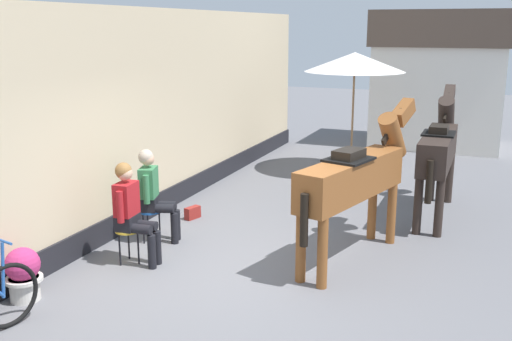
{
  "coord_description": "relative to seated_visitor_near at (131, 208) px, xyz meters",
  "views": [
    {
      "loc": [
        2.72,
        -6.58,
        3.12
      ],
      "look_at": [
        -0.4,
        1.2,
        1.05
      ],
      "focal_mm": 41.33,
      "sensor_mm": 36.0,
      "label": 1
    }
  ],
  "objects": [
    {
      "name": "ground_plane",
      "position": [
        1.57,
        3.31,
        -0.78
      ],
      "size": [
        40.0,
        40.0,
        0.0
      ],
      "primitive_type": "plane",
      "color": "slate"
    },
    {
      "name": "saddled_horse_far",
      "position": [
        3.55,
        3.7,
        0.38
      ],
      "size": [
        0.5,
        3.0,
        2.06
      ],
      "color": "#2D231E",
      "rests_on": "ground_plane"
    },
    {
      "name": "seated_visitor_far",
      "position": [
        -0.18,
        0.85,
        0.0
      ],
      "size": [
        0.61,
        0.48,
        1.39
      ],
      "color": "#194C99",
      "rests_on": "ground_plane"
    },
    {
      "name": "cafe_parasol",
      "position": [
        1.57,
        6.06,
        1.59
      ],
      "size": [
        2.1,
        2.1,
        2.58
      ],
      "color": "black",
      "rests_on": "ground_plane"
    },
    {
      "name": "satchel_bag",
      "position": [
        -0.16,
        1.98,
        -0.68
      ],
      "size": [
        0.2,
        0.3,
        0.2
      ],
      "primitive_type": "cube",
      "rotation": [
        0.0,
        0.0,
        4.42
      ],
      "color": "maroon",
      "rests_on": "ground_plane"
    },
    {
      "name": "flower_planter_near",
      "position": [
        -0.57,
        -1.4,
        -0.44
      ],
      "size": [
        0.43,
        0.43,
        0.64
      ],
      "color": "beige",
      "rests_on": "ground_plane"
    },
    {
      "name": "saddled_horse_near",
      "position": [
        2.7,
        1.3,
        0.38
      ],
      "size": [
        1.08,
        2.92,
        2.06
      ],
      "color": "brown",
      "rests_on": "ground_plane"
    },
    {
      "name": "seated_visitor_near",
      "position": [
        0.0,
        0.0,
        0.0
      ],
      "size": [
        0.61,
        0.49,
        1.39
      ],
      "color": "gold",
      "rests_on": "ground_plane"
    },
    {
      "name": "pub_facade_wall",
      "position": [
        -0.98,
        1.81,
        0.76
      ],
      "size": [
        0.34,
        14.0,
        3.4
      ],
      "color": "#CCB793",
      "rests_on": "ground_plane"
    },
    {
      "name": "spare_stool_white",
      "position": [
        1.51,
        3.48,
        -0.38
      ],
      "size": [
        0.32,
        0.32,
        0.46
      ],
      "color": "white",
      "rests_on": "ground_plane"
    },
    {
      "name": "distant_cottage",
      "position": [
        2.97,
        9.97,
        1.02
      ],
      "size": [
        3.4,
        2.6,
        3.5
      ],
      "color": "silver",
      "rests_on": "ground_plane"
    }
  ]
}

